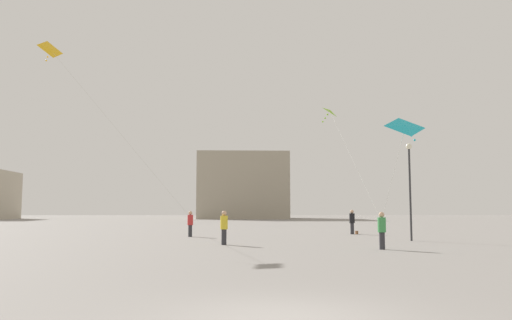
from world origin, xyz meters
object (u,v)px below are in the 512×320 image
Objects in this scene: person_in_green at (382,229)px; lamppost_east at (410,177)px; building_centre_hall at (243,187)px; person_in_red at (190,223)px; person_in_yellow at (224,226)px; kite_lime_diamond at (330,112)px; handbag_beside_flyer at (357,233)px; kite_cyan_delta at (405,127)px; person_in_black at (352,221)px; kite_amber_delta at (54,53)px.

person_in_green is 0.30× the size of lamppost_east.
person_in_green is 0.10× the size of building_centre_hall.
person_in_green reaches higher than person_in_red.
person_in_green is 15.00m from person_in_red.
person_in_yellow is 9.23m from kite_lime_diamond.
kite_cyan_delta is at bearing -93.91° from handbag_beside_flyer.
person_in_red is 0.30× the size of lamppost_east.
building_centre_hall is (-8.38, 63.92, 5.33)m from person_in_black.
person_in_yellow is 0.10× the size of building_centre_hall.
handbag_beside_flyer is (8.73, -63.82, -6.21)m from building_centre_hall.
building_centre_hall is (11.66, 70.80, -5.26)m from kite_amber_delta.
person_in_yellow is 15.80m from kite_amber_delta.
person_in_black is 0.17× the size of kite_amber_delta.
person_in_yellow is 11.72m from lamppost_east.
building_centre_hall reaches higher than person_in_red.
person_in_green is 22.54m from kite_amber_delta.
person_in_red is at bearing 23.19° from kite_amber_delta.
kite_amber_delta is (-19.33, 8.49, 5.99)m from kite_cyan_delta.
handbag_beside_flyer is (1.06, 15.47, -5.48)m from kite_cyan_delta.
kite_lime_diamond reaches higher than person_in_green.
kite_lime_diamond reaches higher than handbag_beside_flyer.
person_in_red is at bearing -92.87° from building_centre_hall.
kite_amber_delta is at bearing -161.12° from handbag_beside_flyer.
person_in_green is 78.81m from building_centre_hall.
lamppost_east reaches higher than person_in_red.
kite_cyan_delta is at bearing -84.47° from building_centre_hall.
person_in_yellow is at bearing -90.58° from building_centre_hall.
handbag_beside_flyer is (3.42, 9.02, -7.43)m from kite_lime_diamond.
lamppost_east is at bearing -36.00° from person_in_green.
person_in_red is 0.10× the size of building_centre_hall.
lamppost_east is (10.18, -72.03, -2.52)m from building_centre_hall.
kite_lime_diamond is 0.38× the size of building_centre_hall.
person_in_black is 23.68m from kite_amber_delta.
person_in_yellow is 14.77m from handbag_beside_flyer.
person_in_red is 0.98× the size of person_in_yellow.
building_centre_hall is at bearing 57.80° from person_in_red.
kite_lime_diamond is 17.56m from kite_amber_delta.
person_in_red is 13.94m from kite_amber_delta.
person_in_black is 0.10× the size of building_centre_hall.
person_in_green is 8.70m from kite_lime_diamond.
person_in_green is 0.98× the size of person_in_yellow.
kite_lime_diamond is 20.84× the size of handbag_beside_flyer.
lamppost_east reaches higher than person_in_green.
building_centre_hall is 3.01× the size of lamppost_east.
handbag_beside_flyer is at bearing -15.18° from person_in_green.
person_in_yellow reaches higher than handbag_beside_flyer.
kite_amber_delta is (-16.97, 2.05, 4.03)m from kite_lime_diamond.
lamppost_east is at bearing -3.22° from kite_amber_delta.
person_in_black is 8.77m from lamppost_east.
kite_amber_delta is (-8.29, -3.55, 10.63)m from person_in_red.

